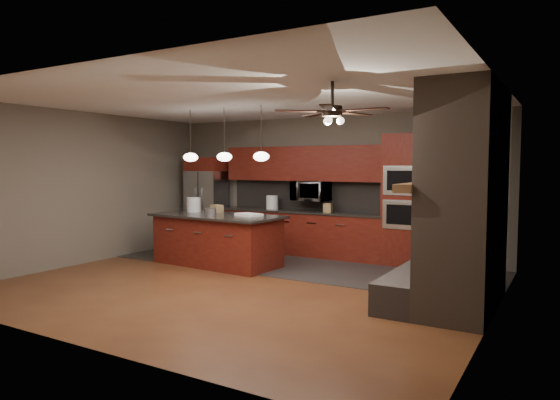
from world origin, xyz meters
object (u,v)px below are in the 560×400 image
Objects in this scene: white_bucket at (194,205)px; paint_tray at (249,215)px; refrigerator at (209,202)px; paint_can at (211,212)px; oven_tower at (407,200)px; cardboard_box at (217,209)px; microwave at (311,191)px; counter_box at (328,208)px; counter_bucket at (272,202)px; kitchen_island at (217,240)px.

white_bucket is 0.63× the size of paint_tray.
refrigerator is 2.29m from paint_can.
oven_tower reaches higher than cardboard_box.
oven_tower is 4.49m from refrigerator.
paint_can is at bearing -26.21° from white_bucket.
white_bucket reaches higher than paint_tray.
microwave is (-1.98, 0.06, 0.11)m from oven_tower.
microwave reaches higher than white_bucket.
counter_box is at bearing -13.28° from microwave.
cardboard_box is 0.78× the size of counter_bucket.
paint_tray is (0.66, 0.25, -0.04)m from paint_can.
kitchen_island is 8.91× the size of counter_bucket.
microwave is at bearing 60.96° from paint_can.
counter_box is at bearing 53.15° from kitchen_island.
kitchen_island is at bearing -151.55° from paint_tray.
paint_tray is (2.12, -1.52, -0.05)m from refrigerator.
white_bucket is at bearing -61.32° from refrigerator.
paint_can is 0.42× the size of paint_tray.
kitchen_island is (-1.02, -1.77, -0.84)m from microwave.
oven_tower is at bearing 33.76° from kitchen_island.
paint_tray is at bearing 14.55° from kitchen_island.
kitchen_island is at bearing -150.29° from oven_tower.
oven_tower reaches higher than counter_box.
microwave is 1.65× the size of paint_tray.
microwave reaches higher than counter_box.
microwave is 2.19m from paint_can.
paint_can reaches higher than kitchen_island.
microwave is at bearing 42.18° from white_bucket.
counter_box is at bearing 80.09° from paint_tray.
counter_bucket reaches higher than paint_can.
cardboard_box is 1.40m from counter_bucket.
counter_bucket reaches higher than kitchen_island.
counter_bucket is at bearing 124.90° from paint_tray.
paint_tray is 1.68m from counter_bucket.
white_bucket is at bearing -152.87° from counter_box.
kitchen_island is 0.95m from white_bucket.
counter_box is (2.94, 0.03, -0.01)m from refrigerator.
kitchen_island is 1.82m from counter_bucket.
cardboard_box reaches higher than paint_tray.
paint_tray reaches higher than kitchen_island.
cardboard_box is at bearing -178.38° from paint_tray.
counter_box is at bearing 0.61° from refrigerator.
counter_box is at bearing -178.43° from oven_tower.
counter_box is (1.48, 1.80, 0.01)m from paint_can.
paint_tray is 0.95m from cardboard_box.
microwave is at bearing 3.24° from counter_bucket.
microwave reaches higher than paint_can.
refrigerator reaches higher than counter_box.
cardboard_box is at bearing -133.41° from microwave.
cardboard_box is (1.20, -1.25, -0.00)m from refrigerator.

